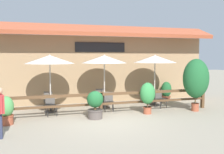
% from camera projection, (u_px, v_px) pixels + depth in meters
% --- Properties ---
extents(ground_plane, '(60.00, 60.00, 0.00)m').
position_uv_depth(ground_plane, '(107.00, 121.00, 9.71)').
color(ground_plane, '#9E937F').
extents(building_facade, '(14.28, 1.49, 4.23)m').
position_uv_depth(building_facade, '(87.00, 63.00, 13.45)').
color(building_facade, '#997A56').
rests_on(building_facade, ground).
extents(patio_railing, '(10.40, 0.14, 0.95)m').
position_uv_depth(patio_railing, '(101.00, 99.00, 10.66)').
color(patio_railing, brown).
rests_on(patio_railing, ground).
extents(patio_umbrella_near, '(2.19, 2.19, 2.60)m').
position_uv_depth(patio_umbrella_near, '(50.00, 60.00, 11.13)').
color(patio_umbrella_near, '#B7B2A8').
rests_on(patio_umbrella_near, ground).
extents(dining_table_near, '(1.04, 1.04, 0.72)m').
position_uv_depth(dining_table_near, '(51.00, 99.00, 11.28)').
color(dining_table_near, olive).
rests_on(dining_table_near, ground).
extents(chair_near_streetside, '(0.48, 0.48, 0.85)m').
position_uv_depth(chair_near_streetside, '(51.00, 104.00, 10.58)').
color(chair_near_streetside, '#514C47').
rests_on(chair_near_streetside, ground).
extents(chair_near_wallside, '(0.49, 0.49, 0.85)m').
position_uv_depth(chair_near_wallside, '(49.00, 99.00, 11.96)').
color(chair_near_wallside, '#514C47').
rests_on(chair_near_wallside, ground).
extents(patio_umbrella_middle, '(2.19, 2.19, 2.60)m').
position_uv_depth(patio_umbrella_middle, '(104.00, 59.00, 12.08)').
color(patio_umbrella_middle, '#B7B2A8').
rests_on(patio_umbrella_middle, ground).
extents(dining_table_middle, '(1.04, 1.04, 0.72)m').
position_uv_depth(dining_table_middle, '(104.00, 96.00, 12.23)').
color(dining_table_middle, olive).
rests_on(dining_table_middle, ground).
extents(chair_middle_streetside, '(0.50, 0.50, 0.85)m').
position_uv_depth(chair_middle_streetside, '(109.00, 100.00, 11.54)').
color(chair_middle_streetside, '#514C47').
rests_on(chair_middle_streetside, ground).
extents(chair_middle_wallside, '(0.48, 0.48, 0.85)m').
position_uv_depth(chair_middle_wallside, '(99.00, 96.00, 12.92)').
color(chair_middle_wallside, '#514C47').
rests_on(chair_middle_wallside, ground).
extents(patio_umbrella_far, '(2.19, 2.19, 2.60)m').
position_uv_depth(patio_umbrella_far, '(155.00, 59.00, 12.83)').
color(patio_umbrella_far, '#B7B2A8').
rests_on(patio_umbrella_far, ground).
extents(dining_table_far, '(1.04, 1.04, 0.72)m').
position_uv_depth(dining_table_far, '(154.00, 94.00, 12.98)').
color(dining_table_far, olive).
rests_on(dining_table_far, ground).
extents(chair_far_streetside, '(0.51, 0.51, 0.85)m').
position_uv_depth(chair_far_streetside, '(160.00, 98.00, 12.27)').
color(chair_far_streetside, '#514C47').
rests_on(chair_far_streetside, ground).
extents(chair_far_wallside, '(0.44, 0.44, 0.85)m').
position_uv_depth(chair_far_wallside, '(149.00, 93.00, 13.70)').
color(chair_far_wallside, '#514C47').
rests_on(chair_far_wallside, ground).
extents(potted_plant_small_flowering, '(0.66, 0.64, 1.12)m').
position_uv_depth(potted_plant_small_flowering, '(95.00, 104.00, 10.05)').
color(potted_plant_small_flowering, '#564C47').
rests_on(potted_plant_small_flowering, ground).
extents(potted_plant_entrance_palm, '(1.20, 1.08, 2.40)m').
position_uv_depth(potted_plant_entrance_palm, '(196.00, 79.00, 11.37)').
color(potted_plant_entrance_palm, '#9E4C33').
rests_on(potted_plant_entrance_palm, ground).
extents(potted_plant_corner_fern, '(0.67, 0.60, 1.37)m').
position_uv_depth(potted_plant_corner_fern, '(148.00, 95.00, 10.87)').
color(potted_plant_corner_fern, '#9E4C33').
rests_on(potted_plant_corner_fern, ground).
extents(potted_plant_tall_tropical, '(0.56, 0.53, 1.06)m').
position_uv_depth(potted_plant_tall_tropical, '(6.00, 110.00, 9.15)').
color(potted_plant_tall_tropical, '#9E4C33').
rests_on(potted_plant_tall_tropical, ground).
extents(potted_plant_broad_leaf, '(0.60, 0.54, 1.05)m').
position_uv_depth(potted_plant_broad_leaf, '(166.00, 91.00, 14.36)').
color(potted_plant_broad_leaf, brown).
rests_on(potted_plant_broad_leaf, ground).
extents(pedestrian, '(0.32, 0.53, 1.58)m').
position_uv_depth(pedestrian, '(0.00, 106.00, 7.57)').
color(pedestrian, '#2D334C').
rests_on(pedestrian, ground).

